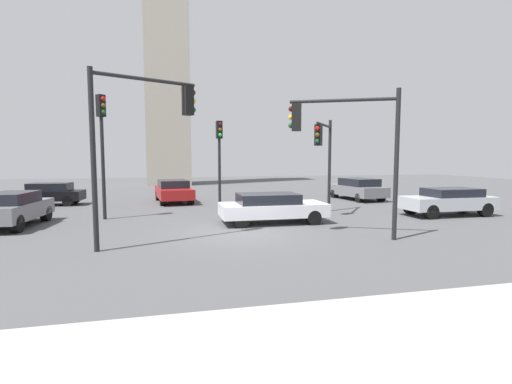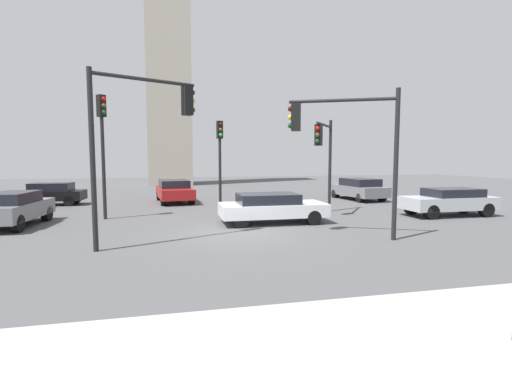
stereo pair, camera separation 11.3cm
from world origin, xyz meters
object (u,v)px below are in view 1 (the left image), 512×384
(traffic_light_2, at_px, (102,134))
(traffic_light_4, at_px, (324,148))
(car_3, at_px, (48,194))
(car_1, at_px, (14,208))
(traffic_light_1, at_px, (219,147))
(car_2, at_px, (357,189))
(car_0, at_px, (174,191))
(traffic_light_3, at_px, (346,134))
(car_5, at_px, (449,201))
(car_4, at_px, (272,207))
(traffic_light_0, at_px, (142,123))

(traffic_light_2, height_order, traffic_light_4, traffic_light_2)
(car_3, bearing_deg, car_1, 99.92)
(traffic_light_1, height_order, car_2, traffic_light_1)
(car_0, bearing_deg, traffic_light_4, 39.63)
(traffic_light_3, height_order, car_5, traffic_light_3)
(traffic_light_1, height_order, traffic_light_2, traffic_light_2)
(car_3, distance_m, car_4, 14.72)
(traffic_light_0, relative_size, traffic_light_2, 0.97)
(car_2, distance_m, car_4, 11.28)
(traffic_light_1, bearing_deg, traffic_light_3, 11.19)
(traffic_light_2, distance_m, car_0, 7.72)
(car_2, distance_m, car_3, 19.92)
(traffic_light_4, bearing_deg, traffic_light_0, -23.24)
(car_2, bearing_deg, car_3, 79.59)
(traffic_light_2, height_order, car_5, traffic_light_2)
(traffic_light_0, xyz_separation_m, traffic_light_4, (8.47, 4.91, -0.65))
(car_4, bearing_deg, traffic_light_4, 29.62)
(traffic_light_1, xyz_separation_m, car_1, (-9.17, -4.16, -2.69))
(traffic_light_4, bearing_deg, traffic_light_3, 21.03)
(car_0, bearing_deg, traffic_light_0, -11.53)
(traffic_light_0, xyz_separation_m, traffic_light_3, (6.96, -0.48, -0.31))
(car_0, relative_size, car_2, 1.01)
(car_2, relative_size, car_3, 1.12)
(traffic_light_3, height_order, car_1, traffic_light_3)
(traffic_light_0, bearing_deg, traffic_light_2, 86.23)
(traffic_light_2, bearing_deg, traffic_light_3, 13.59)
(car_2, xyz_separation_m, car_3, (-19.87, 1.41, -0.05))
(car_3, bearing_deg, traffic_light_3, 139.95)
(car_3, bearing_deg, car_4, 145.31)
(traffic_light_0, distance_m, car_5, 15.12)
(traffic_light_3, bearing_deg, traffic_light_0, 21.58)
(car_1, relative_size, car_3, 0.99)
(traffic_light_2, distance_m, traffic_light_4, 10.68)
(car_0, distance_m, car_2, 12.47)
(traffic_light_1, xyz_separation_m, car_4, (1.55, -5.65, -2.77))
(traffic_light_4, height_order, car_4, traffic_light_4)
(car_3, xyz_separation_m, car_5, (20.80, -9.01, 0.03))
(traffic_light_1, height_order, car_1, traffic_light_1)
(traffic_light_0, xyz_separation_m, car_0, (1.09, 12.03, -3.26))
(car_0, distance_m, car_1, 9.98)
(traffic_light_2, bearing_deg, car_3, 171.90)
(traffic_light_0, bearing_deg, car_1, 116.29)
(car_2, bearing_deg, traffic_light_4, 132.85)
(traffic_light_1, distance_m, car_0, 5.00)
(traffic_light_0, distance_m, traffic_light_3, 6.98)
(traffic_light_0, bearing_deg, car_5, -11.90)
(car_2, height_order, car_4, car_2)
(traffic_light_1, xyz_separation_m, car_0, (-2.57, 3.32, -2.72))
(traffic_light_1, height_order, car_3, traffic_light_1)
(car_5, bearing_deg, traffic_light_0, 12.29)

